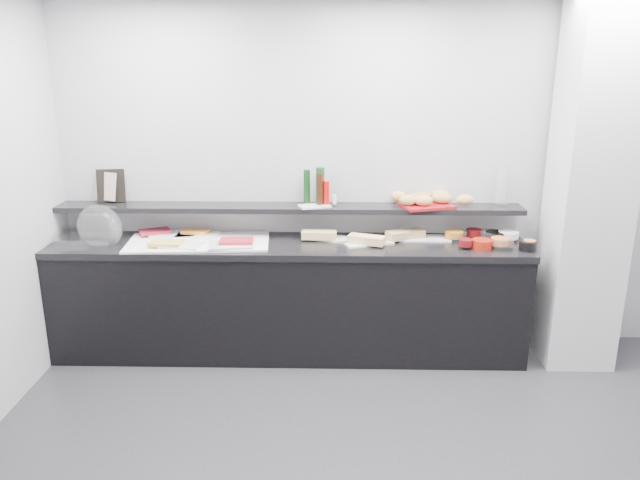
{
  "coord_description": "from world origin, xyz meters",
  "views": [
    {
      "loc": [
        -0.35,
        -2.81,
        2.29
      ],
      "look_at": [
        -0.45,
        1.45,
        1.0
      ],
      "focal_mm": 35.0,
      "sensor_mm": 36.0,
      "label": 1
    }
  ],
  "objects_px": {
    "sandwich_plate_mid": "(368,243)",
    "framed_print": "(111,186)",
    "cloche_base": "(87,238)",
    "condiment_tray": "(315,206)",
    "carafe": "(501,187)",
    "bread_tray": "(426,206)"
  },
  "relations": [
    {
      "from": "condiment_tray",
      "to": "cloche_base",
      "type": "bearing_deg",
      "value": 163.1
    },
    {
      "from": "sandwich_plate_mid",
      "to": "bread_tray",
      "type": "xyz_separation_m",
      "value": [
        0.45,
        0.17,
        0.25
      ]
    },
    {
      "from": "sandwich_plate_mid",
      "to": "framed_print",
      "type": "bearing_deg",
      "value": 152.23
    },
    {
      "from": "framed_print",
      "to": "bread_tray",
      "type": "xyz_separation_m",
      "value": [
        2.47,
        -0.11,
        -0.12
      ]
    },
    {
      "from": "condiment_tray",
      "to": "bread_tray",
      "type": "height_order",
      "value": "bread_tray"
    },
    {
      "from": "cloche_base",
      "to": "bread_tray",
      "type": "xyz_separation_m",
      "value": [
        2.61,
        0.13,
        0.24
      ]
    },
    {
      "from": "sandwich_plate_mid",
      "to": "bread_tray",
      "type": "bearing_deg",
      "value": 0.8
    },
    {
      "from": "carafe",
      "to": "sandwich_plate_mid",
      "type": "bearing_deg",
      "value": -167.91
    },
    {
      "from": "framed_print",
      "to": "sandwich_plate_mid",
      "type": "bearing_deg",
      "value": -16.26
    },
    {
      "from": "carafe",
      "to": "condiment_tray",
      "type": "bearing_deg",
      "value": -177.24
    },
    {
      "from": "sandwich_plate_mid",
      "to": "carafe",
      "type": "height_order",
      "value": "carafe"
    },
    {
      "from": "condiment_tray",
      "to": "carafe",
      "type": "xyz_separation_m",
      "value": [
        1.43,
        0.07,
        0.14
      ]
    },
    {
      "from": "cloche_base",
      "to": "condiment_tray",
      "type": "height_order",
      "value": "condiment_tray"
    },
    {
      "from": "condiment_tray",
      "to": "bread_tray",
      "type": "distance_m",
      "value": 0.86
    },
    {
      "from": "cloche_base",
      "to": "carafe",
      "type": "xyz_separation_m",
      "value": [
        3.18,
        0.18,
        0.38
      ]
    },
    {
      "from": "cloche_base",
      "to": "sandwich_plate_mid",
      "type": "height_order",
      "value": "cloche_base"
    },
    {
      "from": "cloche_base",
      "to": "carafe",
      "type": "bearing_deg",
      "value": -0.77
    },
    {
      "from": "sandwich_plate_mid",
      "to": "carafe",
      "type": "bearing_deg",
      "value": -7.81
    },
    {
      "from": "cloche_base",
      "to": "framed_print",
      "type": "bearing_deg",
      "value": 55.21
    },
    {
      "from": "sandwich_plate_mid",
      "to": "carafe",
      "type": "distance_m",
      "value": 1.12
    },
    {
      "from": "framed_print",
      "to": "carafe",
      "type": "relative_size",
      "value": 0.87
    },
    {
      "from": "bread_tray",
      "to": "cloche_base",
      "type": "bearing_deg",
      "value": 165.14
    }
  ]
}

